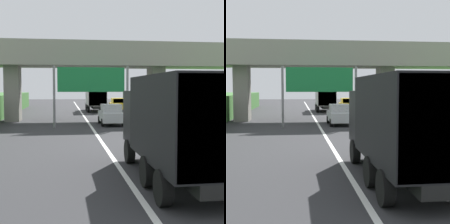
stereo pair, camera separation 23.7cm
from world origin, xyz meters
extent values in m
cube|color=white|center=(0.00, 31.09, 0.00)|extent=(0.20, 102.18, 0.01)
cube|color=gray|center=(0.00, 38.86, 5.60)|extent=(40.00, 4.80, 1.10)
cube|color=gray|center=(0.00, 36.64, 6.70)|extent=(40.00, 0.36, 1.10)
cube|color=gray|center=(0.00, 41.08, 6.70)|extent=(40.00, 0.36, 1.10)
cube|color=gray|center=(-6.78, 38.86, 2.53)|extent=(1.30, 2.20, 5.05)
cube|color=gray|center=(6.78, 38.86, 2.53)|extent=(1.30, 2.20, 5.05)
cylinder|color=slate|center=(-2.85, 32.92, 2.38)|extent=(0.18, 0.18, 4.75)
cylinder|color=slate|center=(2.85, 32.92, 2.38)|extent=(0.18, 0.18, 4.75)
cube|color=#167238|center=(0.00, 32.92, 3.70)|extent=(5.20, 0.12, 1.90)
cube|color=white|center=(0.00, 32.90, 3.70)|extent=(4.89, 0.01, 1.67)
cube|color=black|center=(1.51, 17.50, 0.66)|extent=(1.10, 7.30, 0.36)
cube|color=black|center=(1.51, 20.10, 1.89)|extent=(2.10, 2.10, 2.10)
cube|color=#2D3842|center=(1.51, 21.12, 2.19)|extent=(1.89, 0.06, 0.90)
cube|color=black|center=(1.51, 16.45, 2.14)|extent=(2.30, 5.20, 2.60)
cube|color=black|center=(1.51, 13.87, 2.14)|extent=(2.21, 0.04, 2.50)
cylinder|color=black|center=(0.54, 20.10, 0.48)|extent=(0.30, 0.96, 0.96)
cylinder|color=black|center=(2.48, 20.10, 0.48)|extent=(0.30, 0.96, 0.96)
cylinder|color=black|center=(0.44, 15.02, 0.48)|extent=(0.30, 0.96, 0.96)
cylinder|color=black|center=(0.44, 16.71, 0.48)|extent=(0.30, 0.96, 0.96)
cylinder|color=black|center=(2.58, 16.71, 0.48)|extent=(0.30, 0.96, 0.96)
cube|color=black|center=(1.93, 51.10, 0.66)|extent=(1.10, 7.30, 0.36)
cube|color=silver|center=(1.93, 53.70, 1.89)|extent=(2.10, 2.10, 2.10)
cube|color=#2D3842|center=(1.93, 54.72, 2.19)|extent=(1.89, 0.06, 0.90)
cube|color=#B7B7B2|center=(1.93, 50.05, 2.14)|extent=(2.30, 5.20, 2.60)
cube|color=gray|center=(1.93, 47.47, 2.14)|extent=(2.21, 0.04, 2.50)
cylinder|color=black|center=(0.96, 53.70, 0.48)|extent=(0.30, 0.96, 0.96)
cylinder|color=black|center=(2.90, 53.70, 0.48)|extent=(0.30, 0.96, 0.96)
cylinder|color=black|center=(0.86, 48.62, 0.48)|extent=(0.30, 0.96, 0.96)
cylinder|color=black|center=(3.00, 48.62, 0.48)|extent=(0.30, 0.96, 0.96)
cylinder|color=black|center=(0.86, 50.31, 0.48)|extent=(0.30, 0.96, 0.96)
cylinder|color=black|center=(3.00, 50.31, 0.48)|extent=(0.30, 0.96, 0.96)
cube|color=gold|center=(4.87, 50.79, 0.70)|extent=(1.76, 4.10, 0.76)
cube|color=gold|center=(4.87, 50.64, 1.40)|extent=(1.56, 1.90, 0.64)
cube|color=#2D3842|center=(4.87, 49.72, 1.40)|extent=(1.44, 0.06, 0.54)
cylinder|color=black|center=(4.05, 52.06, 0.32)|extent=(0.22, 0.64, 0.64)
cylinder|color=black|center=(5.69, 52.06, 0.32)|extent=(0.22, 0.64, 0.64)
cylinder|color=black|center=(4.05, 49.52, 0.32)|extent=(0.22, 0.64, 0.64)
cylinder|color=black|center=(5.69, 49.52, 0.32)|extent=(0.22, 0.64, 0.64)
cube|color=#B2B5B7|center=(1.73, 34.38, 0.70)|extent=(1.76, 4.10, 0.76)
cube|color=#B2B5B7|center=(1.73, 34.23, 1.40)|extent=(1.56, 1.90, 0.64)
cube|color=#2D3842|center=(1.73, 33.31, 1.40)|extent=(1.44, 0.06, 0.54)
cylinder|color=black|center=(0.91, 35.66, 0.32)|extent=(0.22, 0.64, 0.64)
cylinder|color=black|center=(2.55, 35.66, 0.32)|extent=(0.22, 0.64, 0.64)
cylinder|color=black|center=(0.91, 33.11, 0.32)|extent=(0.22, 0.64, 0.64)
cylinder|color=black|center=(2.55, 33.11, 0.32)|extent=(0.22, 0.64, 0.64)
cylinder|color=orange|center=(6.50, 26.91, 0.45)|extent=(0.56, 0.56, 0.90)
cylinder|color=white|center=(6.50, 26.91, 0.52)|extent=(0.57, 0.57, 0.12)
cylinder|color=orange|center=(6.66, 32.36, 0.45)|extent=(0.56, 0.56, 0.90)
cylinder|color=white|center=(6.66, 32.36, 0.52)|extent=(0.57, 0.57, 0.12)
camera|label=1|loc=(-2.06, 6.71, 3.06)|focal=54.17mm
camera|label=2|loc=(-1.83, 6.68, 3.06)|focal=54.17mm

